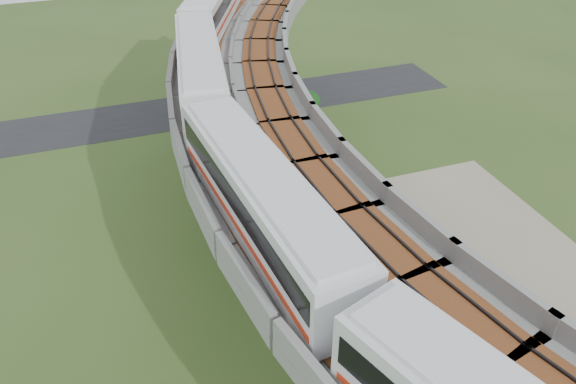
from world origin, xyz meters
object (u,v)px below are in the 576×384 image
at_px(metro_train, 266,123).
at_px(car_white, 529,321).
at_px(car_dark, 449,255).
at_px(car_red, 541,334).

distance_m(metro_train, car_white, 20.00).
height_order(car_white, car_dark, car_white).
xyz_separation_m(metro_train, car_white, (13.77, -8.57, -11.70)).
xyz_separation_m(car_red, car_dark, (-1.06, 8.08, -0.04)).
bearing_deg(metro_train, car_white, -31.91).
xyz_separation_m(metro_train, car_dark, (12.69, -1.60, -11.72)).
bearing_deg(car_red, car_white, 140.96).
relative_size(car_white, car_dark, 0.89).
bearing_deg(metro_train, car_dark, -7.20).
bearing_deg(car_red, car_dark, 149.37).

